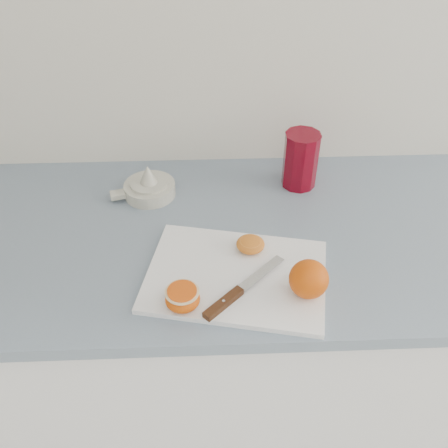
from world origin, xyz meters
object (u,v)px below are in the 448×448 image
(half_orange, at_px, (183,298))
(red_tumbler, at_px, (300,162))
(citrus_juicer, at_px, (149,187))
(cutting_board, at_px, (236,276))
(counter, at_px, (232,348))

(half_orange, xyz_separation_m, red_tumbler, (0.28, 0.41, 0.03))
(citrus_juicer, relative_size, red_tumbler, 1.11)
(cutting_board, height_order, red_tumbler, red_tumbler)
(counter, height_order, cutting_board, cutting_board)
(cutting_board, relative_size, half_orange, 5.40)
(cutting_board, xyz_separation_m, citrus_juicer, (-0.20, 0.30, 0.02))
(counter, xyz_separation_m, cutting_board, (-0.01, -0.15, 0.45))
(cutting_board, xyz_separation_m, half_orange, (-0.11, -0.08, 0.03))
(cutting_board, bearing_deg, counter, 87.85)
(cutting_board, distance_m, red_tumbler, 0.38)
(counter, xyz_separation_m, half_orange, (-0.11, -0.23, 0.48))
(cutting_board, height_order, citrus_juicer, citrus_juicer)
(counter, relative_size, red_tumbler, 15.67)
(citrus_juicer, distance_m, red_tumbler, 0.38)
(half_orange, height_order, citrus_juicer, citrus_juicer)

